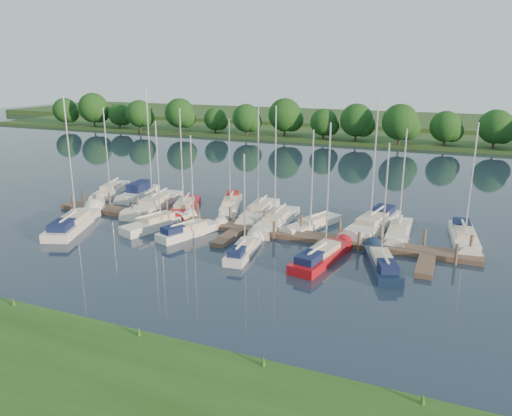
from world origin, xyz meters
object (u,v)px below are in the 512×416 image
at_px(dock, 238,230).
at_px(sailboat_s_2, 190,232).
at_px(sailboat_n_0, 111,192).
at_px(motorboat, 139,193).
at_px(sailboat_n_5, 259,213).

distance_m(dock, sailboat_s_2, 4.26).
distance_m(sailboat_n_0, motorboat, 3.65).
distance_m(dock, sailboat_n_0, 20.29).
relative_size(dock, sailboat_n_0, 3.89).
height_order(motorboat, sailboat_n_5, sailboat_n_5).
height_order(sailboat_n_0, motorboat, sailboat_n_0).
bearing_deg(sailboat_n_0, motorboat, 167.11).
bearing_deg(dock, motorboat, 155.86).
bearing_deg(sailboat_n_0, dock, 143.82).
height_order(sailboat_n_5, sailboat_s_2, sailboat_n_5).
xyz_separation_m(motorboat, sailboat_n_5, (15.28, -1.53, -0.11)).
relative_size(sailboat_n_0, sailboat_s_2, 1.13).
xyz_separation_m(dock, sailboat_n_5, (-0.23, 5.42, 0.08)).
distance_m(dock, sailboat_n_5, 5.43).
xyz_separation_m(dock, sailboat_s_2, (-3.52, -2.39, 0.13)).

